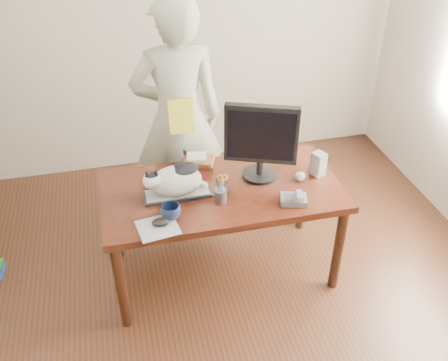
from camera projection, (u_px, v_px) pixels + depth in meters
The scene contains 16 objects.
room at pixel (249, 160), 2.51m from camera, with size 4.50×4.50×4.50m.
desk at pixel (220, 199), 3.48m from camera, with size 1.60×0.80×0.75m.
keyboard at pixel (177, 194), 3.26m from camera, with size 0.44×0.17×0.03m.
cat at pixel (174, 180), 3.19m from camera, with size 0.43×0.22×0.24m.
monitor at pixel (261, 139), 3.26m from camera, with size 0.47×0.31×0.55m.
pen_cup at pixel (221, 194), 3.18m from camera, with size 0.09×0.09×0.21m.
mousepad at pixel (158, 227), 3.00m from camera, with size 0.27×0.25×0.01m.
mouse at pixel (161, 222), 3.00m from camera, with size 0.12×0.08×0.04m.
coffee_mug at pixel (171, 212), 3.05m from camera, with size 0.12×0.12×0.10m, color black.
phone at pixel (294, 199), 3.19m from camera, with size 0.19×0.16×0.08m.
speaker at pixel (318, 164), 3.42m from camera, with size 0.10×0.11×0.17m.
baseball at pixel (300, 176), 3.39m from camera, with size 0.07×0.07×0.07m.
book_stack at pixel (199, 161), 3.54m from camera, with size 0.25×0.22×0.08m.
calculator at pixel (284, 151), 3.68m from camera, with size 0.15×0.19×0.06m.
person at pixel (178, 119), 3.74m from camera, with size 0.69×0.45×1.88m, color silver.
held_book at pixel (181, 116), 3.54m from camera, with size 0.18×0.11×0.25m.
Camera 1 is at (-0.62, -2.03, 2.69)m, focal length 40.00 mm.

